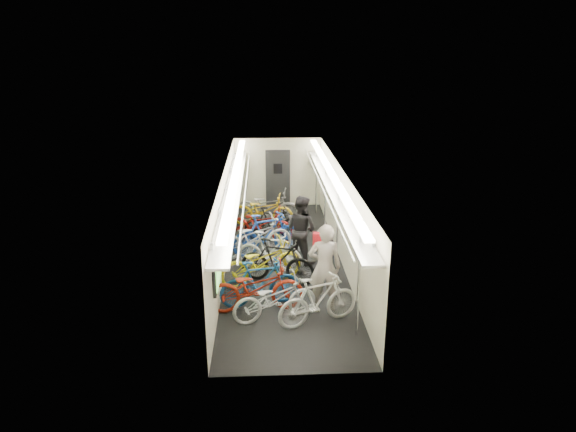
{
  "coord_description": "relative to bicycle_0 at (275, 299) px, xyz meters",
  "views": [
    {
      "loc": [
        -0.52,
        -12.49,
        5.34
      ],
      "look_at": [
        0.12,
        0.24,
        1.15
      ],
      "focal_mm": 32.0,
      "sensor_mm": 36.0,
      "label": 1
    }
  ],
  "objects": [
    {
      "name": "bicycle_10",
      "position": [
        -0.23,
        5.89,
        0.03
      ],
      "size": [
        1.99,
        0.94,
        1.01
      ],
      "primitive_type": "imported",
      "rotation": [
        0.0,
        0.0,
        1.42
      ],
      "color": "gold",
      "rests_on": "ground"
    },
    {
      "name": "bicycle_3",
      "position": [
        0.1,
        1.72,
        0.09
      ],
      "size": [
        1.92,
        1.16,
        1.11
      ],
      "primitive_type": "imported",
      "rotation": [
        0.0,
        0.0,
        1.2
      ],
      "color": "black",
      "rests_on": "ground"
    },
    {
      "name": "bicycle_0",
      "position": [
        0.0,
        0.0,
        0.0
      ],
      "size": [
        1.89,
        1.12,
        0.94
      ],
      "primitive_type": "imported",
      "rotation": [
        0.0,
        0.0,
        1.87
      ],
      "color": "#BBBABF",
      "rests_on": "ground"
    },
    {
      "name": "passenger_near",
      "position": [
        1.06,
        0.42,
        0.49
      ],
      "size": [
        0.73,
        0.51,
        1.91
      ],
      "primitive_type": "imported",
      "rotation": [
        0.0,
        0.0,
        3.07
      ],
      "color": "gray",
      "rests_on": "ground"
    },
    {
      "name": "backpack",
      "position": [
        1.01,
        1.11,
        0.81
      ],
      "size": [
        0.28,
        0.19,
        0.38
      ],
      "primitive_type": "cube",
      "rotation": [
        0.0,
        0.0,
        -0.21
      ],
      "color": "red",
      "rests_on": "passenger_near"
    },
    {
      "name": "bicycle_11",
      "position": [
        0.87,
        -0.22,
        0.06
      ],
      "size": [
        1.81,
        1.09,
        1.05
      ],
      "primitive_type": "imported",
      "rotation": [
        0.0,
        0.0,
        1.94
      ],
      "color": "silver",
      "rests_on": "ground"
    },
    {
      "name": "passenger_mid",
      "position": [
        0.76,
        2.99,
        0.42
      ],
      "size": [
        1.1,
        1.08,
        1.79
      ],
      "primitive_type": "imported",
      "rotation": [
        0.0,
        0.0,
        2.43
      ],
      "color": "black",
      "rests_on": "ground"
    },
    {
      "name": "bicycle_9",
      "position": [
        0.06,
        4.66,
        0.03
      ],
      "size": [
        1.66,
        0.49,
        1.0
      ],
      "primitive_type": "imported",
      "rotation": [
        0.0,
        0.0,
        1.56
      ],
      "color": "black",
      "rests_on": "ground"
    },
    {
      "name": "bicycle_12",
      "position": [
        -0.08,
        6.21,
        0.07
      ],
      "size": [
        2.14,
        1.02,
        1.08
      ],
      "primitive_type": "imported",
      "rotation": [
        0.0,
        0.0,
        1.42
      ],
      "color": "slate",
      "rests_on": "ground"
    },
    {
      "name": "bicycle_8",
      "position": [
        -0.31,
        4.55,
        0.05
      ],
      "size": [
        2.09,
        1.2,
        1.04
      ],
      "primitive_type": "imported",
      "rotation": [
        0.0,
        0.0,
        1.3
      ],
      "color": "maroon",
      "rests_on": "ground"
    },
    {
      "name": "bicycle_6",
      "position": [
        -0.47,
        3.39,
        0.08
      ],
      "size": [
        2.21,
        1.32,
        1.1
      ],
      "primitive_type": "imported",
      "rotation": [
        0.0,
        0.0,
        1.87
      ],
      "color": "#B6B5BA",
      "rests_on": "ground"
    },
    {
      "name": "bicycle_5",
      "position": [
        -0.07,
        2.48,
        0.04
      ],
      "size": [
        1.75,
        1.0,
        1.01
      ],
      "primitive_type": "imported",
      "rotation": [
        0.0,
        0.0,
        1.24
      ],
      "color": "silver",
      "rests_on": "ground"
    },
    {
      "name": "bicycle_4",
      "position": [
        -0.27,
        1.73,
        0.07
      ],
      "size": [
        2.15,
        1.42,
        1.07
      ],
      "primitive_type": "imported",
      "rotation": [
        0.0,
        0.0,
        1.96
      ],
      "color": "gold",
      "rests_on": "ground"
    },
    {
      "name": "bicycle_2",
      "position": [
        -0.39,
        0.38,
        0.07
      ],
      "size": [
        2.09,
        0.88,
        1.07
      ],
      "primitive_type": "imported",
      "rotation": [
        0.0,
        0.0,
        1.65
      ],
      "color": "maroon",
      "rests_on": "ground"
    },
    {
      "name": "bicycle_1",
      "position": [
        -0.3,
        0.62,
        0.06
      ],
      "size": [
        1.83,
        0.85,
        1.06
      ],
      "primitive_type": "imported",
      "rotation": [
        0.0,
        0.0,
        1.78
      ],
      "color": "#174D8A",
      "rests_on": "ground"
    },
    {
      "name": "train_car_shell",
      "position": [
        -0.05,
        3.79,
        1.19
      ],
      "size": [
        10.0,
        10.0,
        10.0
      ],
      "color": "black",
      "rests_on": "ground"
    },
    {
      "name": "bicycle_7",
      "position": [
        -0.13,
        3.53,
        0.11
      ],
      "size": [
        2.01,
        1.19,
        1.17
      ],
      "primitive_type": "imported",
      "rotation": [
        0.0,
        0.0,
        1.93
      ],
      "color": "#1A419E",
      "rests_on": "ground"
    }
  ]
}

